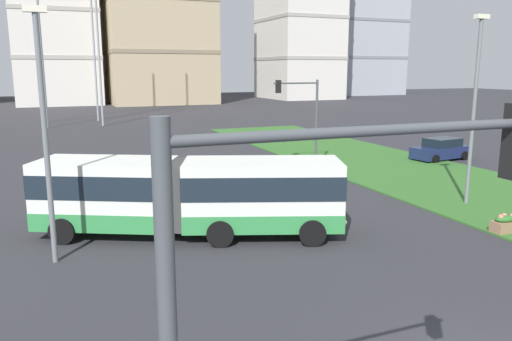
{
  "coord_description": "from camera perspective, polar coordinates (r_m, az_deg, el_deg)",
  "views": [
    {
      "loc": [
        -8.26,
        -6.79,
        6.42
      ],
      "look_at": [
        -0.36,
        12.58,
        2.2
      ],
      "focal_mm": 35.2,
      "sensor_mm": 36.0,
      "label": 1
    }
  ],
  "objects": [
    {
      "name": "articulated_bus",
      "position": [
        19.68,
        -7.58,
        -2.71
      ],
      "size": [
        11.77,
        7.0,
        3.0
      ],
      "color": "silver",
      "rests_on": "ground"
    },
    {
      "name": "car_navy_sedan",
      "position": [
        38.55,
        20.26,
        2.25
      ],
      "size": [
        4.59,
        2.47,
        1.58
      ],
      "color": "#19234C",
      "rests_on": "ground"
    },
    {
      "name": "streetlight_left",
      "position": [
        17.6,
        -22.91,
        4.63
      ],
      "size": [
        0.7,
        0.28,
        8.35
      ],
      "color": "slate",
      "rests_on": "ground"
    },
    {
      "name": "traffic_light_far_right",
      "position": [
        32.55,
        5.37,
        7.0
      ],
      "size": [
        3.13,
        0.28,
        5.78
      ],
      "color": "#474C51",
      "rests_on": "ground"
    },
    {
      "name": "flower_planter_2",
      "position": [
        22.34,
        26.47,
        -5.39
      ],
      "size": [
        1.1,
        0.56,
        0.74
      ],
      "color": "#937051",
      "rests_on": "grass_median"
    },
    {
      "name": "apartment_tower_centre",
      "position": [
        102.55,
        -11.29,
        17.93
      ],
      "size": [
        19.36,
        19.74,
        36.85
      ],
      "color": "tan",
      "rests_on": "ground"
    },
    {
      "name": "streetlight_median",
      "position": [
        25.65,
        23.57,
        7.01
      ],
      "size": [
        0.7,
        0.28,
        8.86
      ],
      "color": "slate",
      "rests_on": "ground"
    },
    {
      "name": "traffic_light_near_left",
      "position": [
        4.88,
        6.53,
        -15.83
      ],
      "size": [
        4.19,
        0.28,
        6.07
      ],
      "color": "#474C51",
      "rests_on": "ground"
    }
  ]
}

